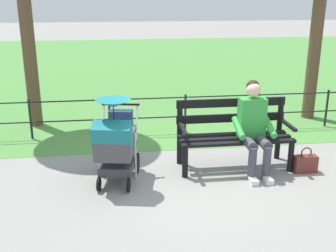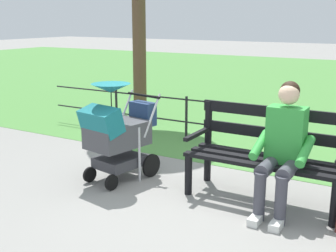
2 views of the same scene
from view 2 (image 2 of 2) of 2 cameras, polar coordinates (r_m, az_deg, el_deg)
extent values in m
plane|color=gray|center=(4.85, 7.18, -8.74)|extent=(60.00, 60.00, 0.00)
cube|color=black|center=(4.72, 13.00, -3.82)|extent=(1.60, 0.10, 0.04)
cube|color=black|center=(4.55, 12.31, -4.43)|extent=(1.60, 0.10, 0.04)
cube|color=black|center=(4.39, 11.56, -5.08)|extent=(1.60, 0.10, 0.04)
cube|color=black|center=(4.75, 13.51, -0.96)|extent=(1.60, 0.04, 0.12)
cube|color=black|center=(4.70, 13.67, 1.75)|extent=(1.60, 0.04, 0.12)
cylinder|color=black|center=(4.29, 20.94, -9.42)|extent=(0.08, 0.08, 0.45)
cylinder|color=black|center=(4.72, 2.68, -6.32)|extent=(0.08, 0.08, 0.45)
cylinder|color=black|center=(5.06, 5.25, -2.01)|extent=(0.08, 0.08, 0.95)
cube|color=black|center=(4.77, 3.85, -1.03)|extent=(0.05, 0.56, 0.04)
cylinder|color=#42424C|center=(4.27, 15.44, -5.60)|extent=(0.14, 0.40, 0.14)
cylinder|color=#42424C|center=(4.32, 12.87, -5.21)|extent=(0.14, 0.40, 0.14)
cylinder|color=#42424C|center=(4.17, 14.49, -9.47)|extent=(0.11, 0.11, 0.47)
cylinder|color=#42424C|center=(4.22, 11.85, -9.02)|extent=(0.11, 0.11, 0.47)
cube|color=silver|center=(4.18, 14.01, -12.38)|extent=(0.10, 0.22, 0.07)
cube|color=silver|center=(4.23, 11.36, -11.89)|extent=(0.10, 0.22, 0.07)
cube|color=green|center=(4.41, 15.17, -1.13)|extent=(0.36, 0.22, 0.56)
cylinder|color=green|center=(4.28, 17.49, -3.16)|extent=(0.09, 0.43, 0.23)
cylinder|color=green|center=(4.39, 11.90, -2.38)|extent=(0.09, 0.43, 0.23)
sphere|color=beige|center=(4.33, 15.51, 3.99)|extent=(0.20, 0.20, 0.20)
sphere|color=black|center=(4.35, 15.64, 4.44)|extent=(0.19, 0.19, 0.19)
cylinder|color=black|center=(5.25, -2.18, -5.18)|extent=(0.08, 0.28, 0.28)
cylinder|color=black|center=(5.56, -5.65, -4.14)|extent=(0.08, 0.28, 0.28)
cylinder|color=black|center=(4.91, -7.37, -7.32)|extent=(0.06, 0.18, 0.18)
cylinder|color=black|center=(5.18, -10.18, -6.26)|extent=(0.06, 0.18, 0.18)
cube|color=#38383D|center=(5.18, -6.33, -4.59)|extent=(0.51, 0.59, 0.12)
cylinder|color=silver|center=(5.06, -3.76, -3.75)|extent=(0.03, 0.03, 0.65)
cylinder|color=silver|center=(5.38, -7.24, -2.75)|extent=(0.03, 0.03, 0.65)
cube|color=#47474C|center=(5.08, -6.60, -1.11)|extent=(0.58, 0.75, 0.28)
cube|color=#19727A|center=(4.87, -8.74, 0.62)|extent=(0.53, 0.39, 0.33)
cylinder|color=black|center=(5.29, -3.19, 4.01)|extent=(0.52, 0.13, 0.03)
cylinder|color=silver|center=(5.10, -2.09, 1.36)|extent=(0.08, 0.30, 0.49)
cylinder|color=silver|center=(5.42, -5.65, 2.06)|extent=(0.08, 0.30, 0.49)
cone|color=#19727A|center=(4.91, -7.47, 4.92)|extent=(0.51, 0.51, 0.10)
cylinder|color=black|center=(4.94, -7.40, 2.86)|extent=(0.01, 0.01, 0.30)
cube|color=navy|center=(5.32, -3.31, 1.65)|extent=(0.34, 0.22, 0.28)
cylinder|color=black|center=(6.22, 13.31, -0.48)|extent=(0.04, 0.04, 0.70)
cylinder|color=black|center=(6.71, 2.41, 0.94)|extent=(0.04, 0.04, 0.70)
cylinder|color=black|center=(7.42, -6.73, 2.10)|extent=(0.04, 0.04, 0.70)
cylinder|color=black|center=(6.16, 13.47, 2.23)|extent=(7.99, 0.02, 0.02)
cylinder|color=black|center=(6.24, 13.29, -0.92)|extent=(7.99, 0.02, 0.02)
cylinder|color=brown|center=(7.96, -3.79, 11.73)|extent=(0.24, 0.24, 3.11)
camera|label=1|loc=(3.22, -83.87, 11.94)|focal=44.24mm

